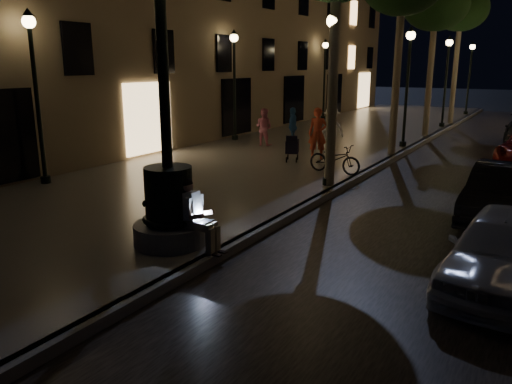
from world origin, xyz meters
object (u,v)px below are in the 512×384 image
Objects in this scene: lamp_curb_b at (408,72)px; lamp_left_b at (234,71)px; lamp_curb_c at (447,70)px; pedestrian_blue at (293,127)px; tree_far at (461,10)px; lamp_left_c at (325,69)px; car_front at (504,250)px; bicycle at (335,159)px; seated_man_laptop at (195,213)px; lamp_curb_d at (470,69)px; fountain_lamppost at (169,192)px; lamp_left_a at (35,76)px; pedestrian_white at (331,130)px; pedestrian_red at (318,134)px; stroller at (292,147)px; tree_third at (436,5)px; lamp_curb_a at (331,76)px; pedestrian_pink at (264,127)px; car_second at (503,193)px.

lamp_curb_b and lamp_left_b have the same top height.
lamp_curb_c reaches higher than pedestrian_blue.
lamp_left_c is (-7.18, -2.00, -3.20)m from tree_far.
car_front is 2.17× the size of bicycle.
lamp_curb_d is (0.09, 30.00, 2.33)m from seated_man_laptop.
fountain_lamppost is 24.57m from tree_far.
lamp_left_a is at bearing 162.65° from fountain_lamppost.
lamp_left_b is (-7.10, -2.00, 0.00)m from lamp_curb_b.
fountain_lamppost reaches higher than pedestrian_white.
car_front is at bearing 17.42° from seated_man_laptop.
pedestrian_white is (-1.36, 11.15, -0.14)m from fountain_lamppost.
pedestrian_red is (5.19, -12.47, -2.11)m from lamp_left_c.
tree_far is 1.56× the size of lamp_left_b.
seated_man_laptop is 1.27× the size of stroller.
tree_third reaches higher than lamp_curb_d.
seated_man_laptop reaches higher than stroller.
pedestrian_blue is at bearing -151.97° from lamp_curb_b.
fountain_lamppost is at bearing -73.78° from lamp_left_c.
stroller is (-2.48, 2.66, -2.51)m from lamp_curb_a.
bicycle is (-5.36, 5.99, 0.01)m from car_front.
pedestrian_white is 1.00× the size of bicycle.
bicycle is at bearing 92.62° from seated_man_laptop.
lamp_left_b is 3.10m from pedestrian_pink.
lamp_curb_b is (0.00, -4.00, -2.90)m from tree_third.
lamp_left_c is at bearing 90.00° from lamp_left_a.
lamp_curb_d reaches higher than seated_man_laptop.
seated_man_laptop is at bearing -126.88° from car_second.
lamp_left_b is 13.50m from car_second.
seated_man_laptop is 30.09m from lamp_curb_d.
car_second is at bearing -61.53° from lamp_curb_b.
tree_far reaches higher than car_front.
stroller is 0.60× the size of bicycle.
lamp_curb_c and lamp_left_b have the same top height.
pedestrian_white is at bearing 29.60° from bicycle.
seated_man_laptop is 18.75m from tree_third.
lamp_curb_c is 11.19m from pedestrian_blue.
pedestrian_pink is 3.07m from pedestrian_white.
lamp_curb_b is (0.09, 14.00, 2.33)m from seated_man_laptop.
lamp_curb_b is 1.00× the size of lamp_curb_d.
lamp_left_c is 2.61× the size of pedestrian_red.
lamp_left_b is at bearing -139.80° from tree_third.
pedestrian_red is 2.50m from bicycle.
lamp_curb_b reaches higher than seated_man_laptop.
tree_third is 1.50× the size of lamp_left_a.
lamp_curb_a is (0.70, 6.00, 2.02)m from fountain_lamppost.
car_front is (4.93, -16.43, -5.49)m from tree_third.
stroller is 0.60× the size of pedestrian_white.
lamp_curb_a is 2.61× the size of pedestrian_red.
lamp_left_b is at bearing 143.97° from car_front.
pedestrian_white is at bearing 111.77° from lamp_curb_a.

